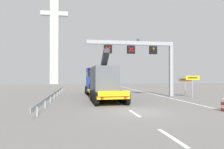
{
  "coord_description": "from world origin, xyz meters",
  "views": [
    {
      "loc": [
        -4.31,
        -13.88,
        2.5
      ],
      "look_at": [
        -0.58,
        8.33,
        2.72
      ],
      "focal_mm": 32.82,
      "sensor_mm": 36.0,
      "label": 1
    }
  ],
  "objects_px": {
    "tourist_info_sign_brown": "(185,82)",
    "bridge_pylon_distant": "(55,26)",
    "overhead_lane_gantry": "(143,52)",
    "exit_sign_yellow": "(192,81)",
    "heavy_haul_truck_yellow": "(100,81)"
  },
  "relations": [
    {
      "from": "tourist_info_sign_brown",
      "to": "bridge_pylon_distant",
      "type": "height_order",
      "value": "bridge_pylon_distant"
    },
    {
      "from": "tourist_info_sign_brown",
      "to": "overhead_lane_gantry",
      "type": "bearing_deg",
      "value": -175.04
    },
    {
      "from": "exit_sign_yellow",
      "to": "bridge_pylon_distant",
      "type": "distance_m",
      "value": 55.81
    },
    {
      "from": "heavy_haul_truck_yellow",
      "to": "tourist_info_sign_brown",
      "type": "bearing_deg",
      "value": -0.77
    },
    {
      "from": "overhead_lane_gantry",
      "to": "exit_sign_yellow",
      "type": "xyz_separation_m",
      "value": [
        5.64,
        -1.54,
        -3.46
      ]
    },
    {
      "from": "overhead_lane_gantry",
      "to": "heavy_haul_truck_yellow",
      "type": "xyz_separation_m",
      "value": [
        -5.21,
        0.66,
        -3.46
      ]
    },
    {
      "from": "tourist_info_sign_brown",
      "to": "exit_sign_yellow",
      "type": "bearing_deg",
      "value": -95.75
    },
    {
      "from": "heavy_haul_truck_yellow",
      "to": "bridge_pylon_distant",
      "type": "distance_m",
      "value": 50.62
    },
    {
      "from": "overhead_lane_gantry",
      "to": "bridge_pylon_distant",
      "type": "relative_size",
      "value": 0.29
    },
    {
      "from": "heavy_haul_truck_yellow",
      "to": "tourist_info_sign_brown",
      "type": "xyz_separation_m",
      "value": [
        11.05,
        -0.15,
        -0.2
      ]
    },
    {
      "from": "overhead_lane_gantry",
      "to": "heavy_haul_truck_yellow",
      "type": "bearing_deg",
      "value": 172.82
    },
    {
      "from": "bridge_pylon_distant",
      "to": "tourist_info_sign_brown",
      "type": "bearing_deg",
      "value": -65.2
    },
    {
      "from": "overhead_lane_gantry",
      "to": "exit_sign_yellow",
      "type": "relative_size",
      "value": 4.26
    },
    {
      "from": "heavy_haul_truck_yellow",
      "to": "bridge_pylon_distant",
      "type": "height_order",
      "value": "bridge_pylon_distant"
    },
    {
      "from": "overhead_lane_gantry",
      "to": "bridge_pylon_distant",
      "type": "height_order",
      "value": "bridge_pylon_distant"
    }
  ]
}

